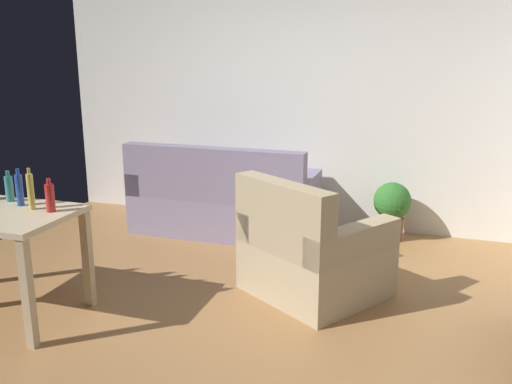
% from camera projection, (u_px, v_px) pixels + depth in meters
% --- Properties ---
extents(ground_plane, '(5.20, 4.40, 0.02)m').
position_uv_depth(ground_plane, '(221.00, 308.00, 4.05)').
color(ground_plane, '#9E7042').
extents(wall_rear, '(5.20, 0.10, 2.70)m').
position_uv_depth(wall_rear, '(299.00, 95.00, 5.73)').
color(wall_rear, silver).
rests_on(wall_rear, ground_plane).
extents(couch, '(1.81, 0.84, 0.92)m').
position_uv_depth(couch, '(223.00, 203.00, 5.62)').
color(couch, gray).
rests_on(couch, ground_plane).
extents(potted_plant, '(0.36, 0.36, 0.57)m').
position_uv_depth(potted_plant, '(392.00, 207.00, 5.40)').
color(potted_plant, brown).
rests_on(potted_plant, ground_plane).
extents(armchair, '(1.21, 1.19, 0.92)m').
position_uv_depth(armchair, '(310.00, 254.00, 4.19)').
color(armchair, tan).
rests_on(armchair, ground_plane).
extents(bottle_tall, '(0.06, 0.06, 0.22)m').
position_uv_depth(bottle_tall, '(9.00, 188.00, 3.98)').
color(bottle_tall, teal).
rests_on(bottle_tall, desk).
extents(bottle_blue, '(0.05, 0.05, 0.26)m').
position_uv_depth(bottle_blue, '(19.00, 189.00, 3.86)').
color(bottle_blue, '#2347A3').
rests_on(bottle_blue, desk).
extents(bottle_squat, '(0.05, 0.05, 0.29)m').
position_uv_depth(bottle_squat, '(31.00, 191.00, 3.77)').
color(bottle_squat, '#BCB24C').
rests_on(bottle_squat, desk).
extents(bottle_red, '(0.06, 0.06, 0.23)m').
position_uv_depth(bottle_red, '(50.00, 197.00, 3.72)').
color(bottle_red, '#AD2323').
rests_on(bottle_red, desk).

